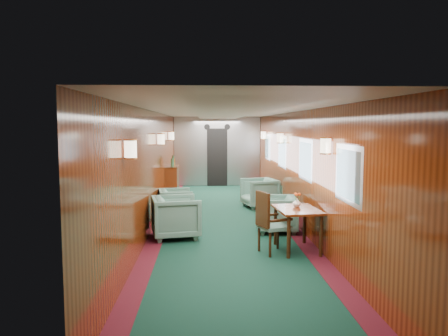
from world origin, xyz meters
name	(u,v)px	position (x,y,z in m)	size (l,w,h in m)	color
room	(225,148)	(0.00, 0.00, 1.63)	(12.00, 12.10, 2.40)	#0D3123
bulkhead	(217,152)	(0.00, 5.91, 1.18)	(2.98, 0.17, 2.39)	#A2A5A9
windows_right	(292,155)	(1.49, 0.25, 1.45)	(0.02, 8.60, 0.80)	silver
wall_sconces	(224,139)	(0.00, 0.57, 1.79)	(2.97, 7.97, 0.25)	#FFEBC6
dining_table	(297,215)	(1.12, -2.08, 0.60)	(0.75, 1.01, 0.72)	#65270D
side_chair	(269,220)	(0.62, -2.24, 0.56)	(0.59, 0.60, 1.04)	#204C45
credenza	(172,183)	(-1.34, 2.94, 0.50)	(0.34, 1.10, 1.26)	#65270D
flower_vase	(297,203)	(1.14, -1.93, 0.79)	(0.14, 0.14, 0.15)	white
armchair_left_near	(176,217)	(-0.97, -1.15, 0.39)	(0.84, 0.87, 0.79)	#204C45
armchair_left_far	(176,203)	(-1.09, 0.59, 0.34)	(0.72, 0.74, 0.67)	#204C45
armchair_right_near	(276,214)	(0.98, -0.78, 0.36)	(0.77, 0.79, 0.72)	#204C45
armchair_right_far	(259,193)	(0.97, 1.83, 0.37)	(0.80, 0.82, 0.75)	#204C45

